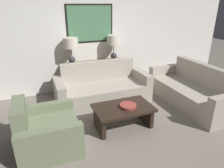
{
  "coord_description": "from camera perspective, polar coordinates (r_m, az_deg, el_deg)",
  "views": [
    {
      "loc": [
        -1.36,
        -2.66,
        2.16
      ],
      "look_at": [
        0.0,
        0.82,
        0.65
      ],
      "focal_mm": 32.0,
      "sensor_mm": 36.0,
      "label": 1
    }
  ],
  "objects": [
    {
      "name": "table_lamp_left",
      "position": [
        4.92,
        -11.67,
        10.71
      ],
      "size": [
        0.35,
        0.35,
        0.64
      ],
      "color": "#333338",
      "rests_on": "console_table"
    },
    {
      "name": "couch_by_side",
      "position": [
        4.93,
        21.81,
        -1.87
      ],
      "size": [
        0.88,
        2.15,
        0.89
      ],
      "color": "#ADA393",
      "rests_on": "ground_plane"
    },
    {
      "name": "ground_plane",
      "position": [
        3.68,
        4.78,
        -13.95
      ],
      "size": [
        20.0,
        20.0,
        0.0
      ],
      "primitive_type": "plane",
      "color": "slate"
    },
    {
      "name": "couch_by_back_wall",
      "position": [
        4.71,
        -2.77,
        -1.37
      ],
      "size": [
        2.15,
        0.88,
        0.89
      ],
      "color": "#ADA393",
      "rests_on": "ground_plane"
    },
    {
      "name": "back_wall",
      "position": [
        5.27,
        -6.3,
        12.81
      ],
      "size": [
        8.26,
        0.12,
        2.65
      ],
      "color": "silver",
      "rests_on": "ground_plane"
    },
    {
      "name": "console_table",
      "position": [
        5.26,
        -5.1,
        2.23
      ],
      "size": [
        1.63,
        0.38,
        0.78
      ],
      "color": "brown",
      "rests_on": "ground_plane"
    },
    {
      "name": "table_lamp_right",
      "position": [
        5.21,
        0.48,
        11.77
      ],
      "size": [
        0.35,
        0.35,
        0.64
      ],
      "color": "#333338",
      "rests_on": "console_table"
    },
    {
      "name": "coffee_table",
      "position": [
        3.71,
        3.25,
        -8.04
      ],
      "size": [
        1.06,
        0.66,
        0.42
      ],
      "color": "black",
      "rests_on": "ground_plane"
    },
    {
      "name": "armchair_near_back_wall",
      "position": [
        3.38,
        -18.25,
        -12.93
      ],
      "size": [
        0.92,
        0.94,
        0.85
      ],
      "color": "#707A5B",
      "rests_on": "ground_plane"
    },
    {
      "name": "decorative_bowl",
      "position": [
        3.63,
        4.62,
        -6.26
      ],
      "size": [
        0.3,
        0.3,
        0.05
      ],
      "color": "#93382D",
      "rests_on": "coffee_table"
    }
  ]
}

